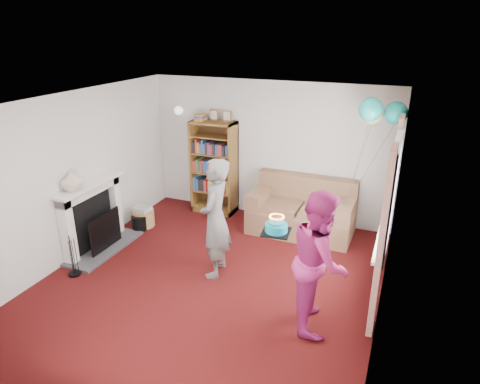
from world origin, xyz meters
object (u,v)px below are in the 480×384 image
at_px(bookcase, 215,168).
at_px(person_magenta, 320,261).
at_px(sofa, 302,212).
at_px(birthday_cake, 276,228).
at_px(person_striped, 215,219).

bearing_deg(bookcase, person_magenta, -45.45).
bearing_deg(bookcase, sofa, -7.28).
bearing_deg(birthday_cake, person_magenta, -16.06).
distance_m(person_striped, birthday_cake, 1.10).
distance_m(bookcase, sofa, 1.87).
xyz_separation_m(sofa, birthday_cake, (0.20, -2.21, 0.74)).
bearing_deg(person_magenta, bookcase, 30.33).
bearing_deg(person_magenta, birthday_cake, 59.72).
distance_m(bookcase, birthday_cake, 3.15).
distance_m(sofa, person_striped, 2.06).
bearing_deg(bookcase, person_striped, -64.42).
relative_size(person_striped, person_magenta, 1.02).
bearing_deg(person_striped, bookcase, -162.36).
bearing_deg(birthday_cake, person_striped, 158.81).
height_order(bookcase, sofa, bookcase).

